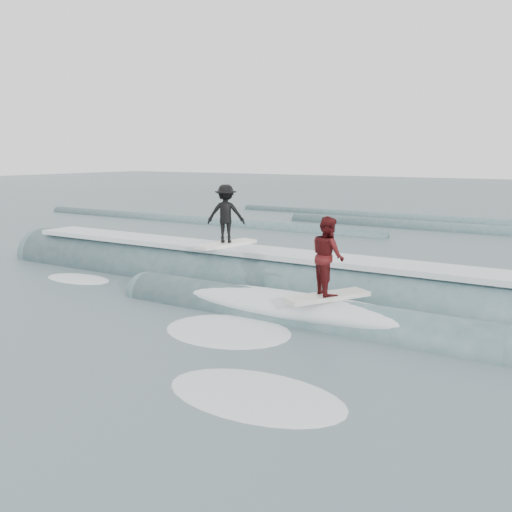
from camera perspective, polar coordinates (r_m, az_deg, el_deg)
The scene contains 6 objects.
ground at distance 13.33m, azimuth -4.68°, elevation -5.97°, with size 160.00×160.00×0.00m, color #384B52.
breaking_wave at distance 15.21m, azimuth 2.28°, elevation -3.71°, with size 21.45×3.80×2.03m.
surfer_black at distance 16.31m, azimuth -3.03°, elevation 3.97°, with size 1.23×2.07×1.76m.
surfer_red at distance 12.38m, azimuth 7.19°, elevation -0.41°, with size 1.46×2.01×1.81m.
whitewater at distance 11.47m, azimuth 1.18°, elevation -8.64°, with size 15.53×6.01×0.10m.
far_swells at distance 30.05m, azimuth 11.32°, elevation 2.93°, with size 37.21×8.65×0.80m.
Camera 1 is at (7.73, -10.21, 3.71)m, focal length 40.00 mm.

